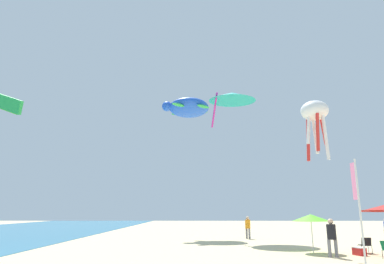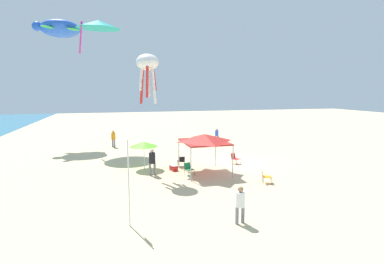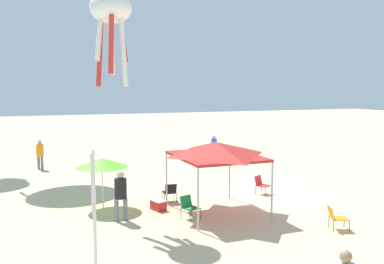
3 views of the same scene
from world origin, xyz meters
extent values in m
cube|color=beige|center=(0.00, 0.00, -0.05)|extent=(120.00, 120.00, 0.10)
cylinder|color=#B7B7BC|center=(-3.56, 1.83, 1.08)|extent=(0.07, 0.07, 2.15)
cylinder|color=#B7B7BC|center=(-0.19, 1.86, 1.08)|extent=(0.07, 0.07, 2.15)
cylinder|color=#B7B7BC|center=(-3.59, 4.69, 1.08)|extent=(0.07, 0.07, 2.15)
cylinder|color=#B7B7BC|center=(-0.22, 4.73, 1.08)|extent=(0.07, 0.07, 2.15)
cube|color=red|center=(-1.89, 3.28, 2.20)|extent=(3.47, 2.97, 0.10)
pyramid|color=red|center=(-1.89, 3.28, 2.50)|extent=(3.40, 2.91, 0.50)
cylinder|color=silver|center=(0.31, 7.23, 1.00)|extent=(0.06, 0.07, 2.00)
cone|color=#66D82D|center=(0.31, 7.25, 1.84)|extent=(2.04, 2.04, 0.40)
cylinder|color=black|center=(0.51, 4.17, 0.20)|extent=(0.02, 0.02, 0.40)
cylinder|color=black|center=(0.56, 4.69, 0.20)|extent=(0.02, 0.02, 0.40)
cylinder|color=black|center=(-0.01, 4.22, 0.20)|extent=(0.02, 0.02, 0.40)
cylinder|color=black|center=(0.05, 4.74, 0.20)|extent=(0.02, 0.02, 0.40)
cube|color=black|center=(0.28, 4.46, 0.40)|extent=(0.57, 0.57, 0.03)
cube|color=black|center=(-0.01, 4.48, 0.61)|extent=(0.18, 0.50, 0.41)
cylinder|color=black|center=(-5.52, 0.05, 0.20)|extent=(0.02, 0.02, 0.40)
cylinder|color=black|center=(-5.04, -0.15, 0.20)|extent=(0.02, 0.02, 0.40)
cylinder|color=black|center=(-5.32, 0.53, 0.20)|extent=(0.02, 0.02, 0.40)
cylinder|color=black|center=(-4.84, 0.33, 0.20)|extent=(0.02, 0.02, 0.40)
cube|color=orange|center=(-5.18, 0.19, 0.40)|extent=(0.68, 0.68, 0.03)
cube|color=orange|center=(-5.07, 0.46, 0.61)|extent=(0.51, 0.31, 0.41)
cylinder|color=black|center=(-0.47, 0.22, 0.20)|extent=(0.02, 0.02, 0.40)
cylinder|color=black|center=(-0.23, -0.24, 0.20)|extent=(0.02, 0.02, 0.40)
cylinder|color=black|center=(-0.02, 0.46, 0.20)|extent=(0.02, 0.02, 0.40)
cylinder|color=black|center=(0.23, 0.01, 0.20)|extent=(0.02, 0.02, 0.40)
cube|color=red|center=(-0.12, 0.11, 0.40)|extent=(0.71, 0.71, 0.03)
cube|color=red|center=(0.13, 0.25, 0.61)|extent=(0.35, 0.50, 0.41)
cylinder|color=black|center=(-2.59, 4.61, 0.20)|extent=(0.02, 0.02, 0.40)
cylinder|color=black|center=(-2.42, 4.12, 0.20)|extent=(0.02, 0.02, 0.40)
cylinder|color=black|center=(-2.10, 4.78, 0.20)|extent=(0.02, 0.02, 0.40)
cylinder|color=black|center=(-1.93, 4.29, 0.20)|extent=(0.02, 0.02, 0.40)
cube|color=#198C4C|center=(-2.26, 4.45, 0.40)|extent=(0.66, 0.66, 0.03)
cube|color=#198C4C|center=(-1.99, 4.54, 0.61)|extent=(0.28, 0.51, 0.41)
cube|color=red|center=(-0.76, 5.25, 0.18)|extent=(0.69, 0.56, 0.36)
cube|color=white|center=(-0.76, 5.25, 0.38)|extent=(0.71, 0.58, 0.04)
cylinder|color=silver|center=(-9.03, 8.82, 1.87)|extent=(0.06, 0.06, 3.73)
cube|color=pink|center=(-8.85, 8.82, 3.08)|extent=(0.30, 0.02, 1.10)
cylinder|color=slate|center=(-1.58, 6.73, 0.42)|extent=(0.16, 0.16, 0.84)
cylinder|color=slate|center=(-1.58, 7.05, 0.42)|extent=(0.16, 0.16, 0.84)
cylinder|color=black|center=(-1.58, 6.89, 1.20)|extent=(0.44, 0.44, 0.73)
sphere|color=beige|center=(-1.58, 6.89, 1.70)|extent=(0.27, 0.27, 0.27)
cylinder|color=slate|center=(9.74, 9.48, 0.40)|extent=(0.16, 0.16, 0.81)
cylinder|color=slate|center=(9.49, 9.30, 0.40)|extent=(0.16, 0.16, 0.81)
cylinder|color=orange|center=(9.61, 9.39, 1.16)|extent=(0.42, 0.42, 0.70)
sphere|color=beige|center=(9.61, 9.39, 1.64)|extent=(0.26, 0.26, 0.26)
cylinder|color=brown|center=(9.45, -1.86, 0.37)|extent=(0.14, 0.14, 0.73)
cylinder|color=brown|center=(9.54, -1.58, 0.37)|extent=(0.14, 0.14, 0.73)
cylinder|color=blue|center=(9.49, -1.72, 1.05)|extent=(0.38, 0.38, 0.64)
sphere|color=beige|center=(9.49, -1.72, 1.49)|extent=(0.24, 0.24, 0.24)
cylinder|color=slate|center=(-9.98, 4.04, 0.38)|extent=(0.15, 0.15, 0.76)
cylinder|color=slate|center=(-10.03, 4.34, 0.38)|extent=(0.15, 0.15, 0.76)
cylinder|color=white|center=(-10.01, 4.19, 1.09)|extent=(0.40, 0.40, 0.66)
sphere|color=#A87A56|center=(-10.01, 4.19, 1.54)|extent=(0.25, 0.25, 0.25)
cone|color=teal|center=(9.40, 10.40, 11.99)|extent=(5.21, 5.19, 0.94)
cylinder|color=#E02D9E|center=(8.88, 11.99, 10.62)|extent=(1.42, 0.59, 2.81)
ellipsoid|color=white|center=(-1.01, 7.01, 7.60)|extent=(1.49, 1.49, 1.09)
cylinder|color=white|center=(-1.17, 7.47, 6.51)|extent=(0.23, 0.32, 1.60)
cylinder|color=red|center=(-1.49, 7.11, 6.29)|extent=(0.37, 0.21, 2.03)
cylinder|color=white|center=(-1.33, 6.65, 6.07)|extent=(0.34, 0.36, 2.47)
cylinder|color=red|center=(-0.86, 6.56, 6.51)|extent=(0.23, 0.32, 1.60)
cylinder|color=white|center=(-0.54, 6.92, 6.29)|extent=(0.37, 0.21, 2.03)
cylinder|color=red|center=(-0.70, 7.38, 6.07)|extent=(0.34, 0.36, 2.47)
ellipsoid|color=blue|center=(12.88, 14.28, 12.06)|extent=(3.58, 4.13, 2.17)
sphere|color=blue|center=(12.71, 16.43, 12.17)|extent=(0.97, 0.97, 0.97)
ellipsoid|color=green|center=(11.40, 15.24, 11.90)|extent=(1.49, 1.50, 0.22)
ellipsoid|color=green|center=(14.19, 15.46, 11.90)|extent=(1.37, 1.58, 0.22)
ellipsoid|color=green|center=(11.91, 12.90, 11.90)|extent=(1.49, 1.50, 0.22)
ellipsoid|color=green|center=(14.06, 13.07, 11.90)|extent=(1.37, 1.58, 0.22)
camera|label=1|loc=(-19.21, 13.53, 2.22)|focal=31.98mm
camera|label=2|loc=(-21.28, 9.35, 5.71)|focal=27.76mm
camera|label=3|loc=(-16.21, 9.77, 4.79)|focal=39.14mm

